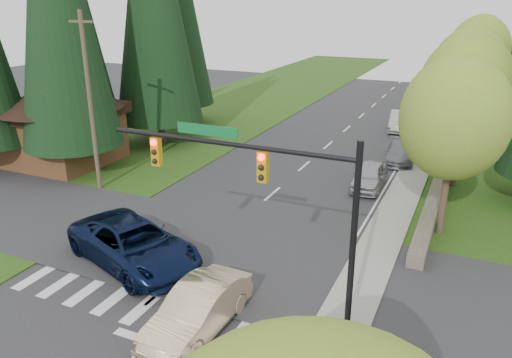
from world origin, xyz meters
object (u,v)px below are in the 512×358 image
Objects in this scene: parked_car_a at (369,176)px; suv_navy at (134,244)px; sedan_champagne at (198,310)px; parked_car_b at (400,153)px; parked_car_d at (424,114)px; parked_car_c at (400,121)px; parked_car_e at (423,93)px.

suv_navy is at bearing -119.77° from parked_car_a.
sedan_champagne reaches higher than parked_car_b.
parked_car_d reaches higher than parked_car_b.
sedan_champagne is at bearing -99.72° from parked_car_a.
suv_navy is at bearing 151.84° from sedan_champagne.
suv_navy is 20.35m from parked_car_b.
sedan_champagne is at bearing -90.65° from parked_car_d.
parked_car_e is (0.00, 15.06, -0.06)m from parked_car_c.
sedan_champagne is 0.73× the size of suv_navy.
parked_car_b is 8.89m from parked_car_c.
parked_car_a reaches higher than parked_car_d.
suv_navy is 28.31m from parked_car_c.
parked_car_e is (-1.40, 10.92, 0.06)m from parked_car_d.
parked_car_d is at bearing 6.25° from suv_navy.
parked_car_c is 1.22× the size of parked_car_d.
sedan_champagne is 0.96× the size of parked_car_e.
parked_car_c is (6.40, 27.57, -0.13)m from suv_navy.
parked_car_d is (0.00, 12.91, 0.02)m from parked_car_b.
parked_car_d is 11.01m from parked_car_e.
parked_car_e reaches higher than parked_car_d.
sedan_champagne is at bearing -100.30° from suv_navy.
parked_car_a is at bearing -88.02° from parked_car_d.
parked_car_a is at bearing -8.17° from suv_navy.
sedan_champagne is 45.43m from parked_car_e.
parked_car_a is at bearing 84.03° from sedan_champagne.
suv_navy reaches higher than parked_car_e.
parked_car_e is (1.68, 45.40, -0.07)m from sedan_champagne.
parked_car_a is 14.56m from parked_car_c.
suv_navy is at bearing -99.37° from parked_car_d.
parked_car_c is (-0.59, 14.55, 0.06)m from parked_car_a.
suv_navy is at bearing -119.59° from parked_car_b.
parked_car_c is at bearing 90.80° from parked_car_a.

